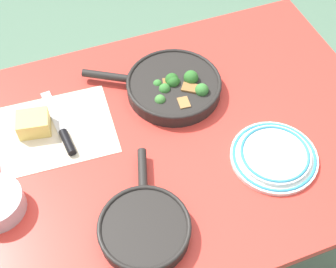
# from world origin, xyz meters

# --- Properties ---
(ground_plane) EXTENTS (14.00, 14.00, 0.00)m
(ground_plane) POSITION_xyz_m (0.00, 0.00, 0.00)
(ground_plane) COLOR #51755B
(dining_table_red) EXTENTS (1.28, 0.89, 0.73)m
(dining_table_red) POSITION_xyz_m (0.00, 0.00, 0.66)
(dining_table_red) COLOR red
(dining_table_red) RESTS_ON ground_plane
(skillet_broccoli) EXTENTS (0.39, 0.30, 0.07)m
(skillet_broccoli) POSITION_xyz_m (-0.08, -0.16, 0.76)
(skillet_broccoli) COLOR black
(skillet_broccoli) RESTS_ON dining_table_red
(skillet_eggs) EXTENTS (0.23, 0.34, 0.05)m
(skillet_eggs) POSITION_xyz_m (0.16, 0.25, 0.76)
(skillet_eggs) COLOR black
(skillet_eggs) RESTS_ON dining_table_red
(parchment_sheet) EXTENTS (0.34, 0.28, 0.00)m
(parchment_sheet) POSITION_xyz_m (0.29, -0.14, 0.74)
(parchment_sheet) COLOR beige
(parchment_sheet) RESTS_ON dining_table_red
(grater_knife) EXTENTS (0.05, 0.26, 0.02)m
(grater_knife) POSITION_xyz_m (0.27, -0.13, 0.74)
(grater_knife) COLOR silver
(grater_knife) RESTS_ON dining_table_red
(cheese_block) EXTENTS (0.10, 0.09, 0.06)m
(cheese_block) POSITION_xyz_m (0.35, -0.16, 0.76)
(cheese_block) COLOR #E0C15B
(cheese_block) RESTS_ON dining_table_red
(dinner_plate_stack) EXTENTS (0.24, 0.24, 0.03)m
(dinner_plate_stack) POSITION_xyz_m (-0.25, 0.17, 0.75)
(dinner_plate_stack) COLOR silver
(dinner_plate_stack) RESTS_ON dining_table_red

